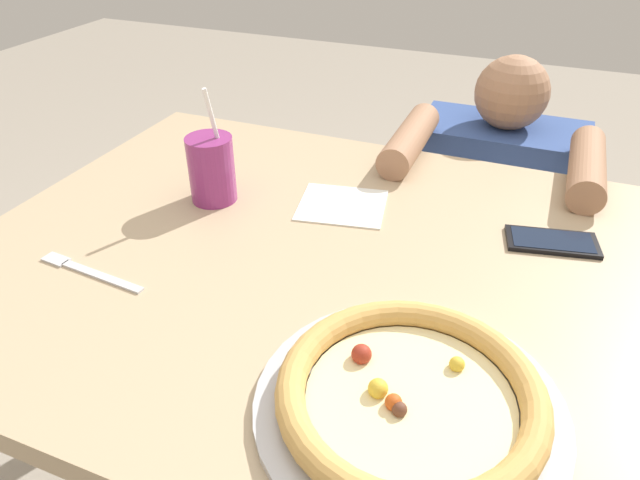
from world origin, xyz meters
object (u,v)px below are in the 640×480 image
at_px(fork, 87,271).
at_px(cell_phone, 552,241).
at_px(pizza_near, 410,397).
at_px(diner_seated, 483,247).
at_px(drink_cup_colored, 212,169).

relative_size(fork, cell_phone, 1.25).
xyz_separation_m(pizza_near, diner_seated, (-0.00, 0.92, -0.36)).
bearing_deg(pizza_near, cell_phone, 72.84).
bearing_deg(diner_seated, pizza_near, -89.92).
relative_size(cell_phone, diner_seated, 0.17).
height_order(pizza_near, fork, pizza_near).
distance_m(drink_cup_colored, cell_phone, 0.62).
xyz_separation_m(drink_cup_colored, fork, (-0.07, -0.28, -0.06)).
bearing_deg(drink_cup_colored, cell_phone, 7.34).
height_order(pizza_near, diner_seated, diner_seated).
bearing_deg(pizza_near, diner_seated, 90.08).
height_order(drink_cup_colored, cell_phone, drink_cup_colored).
bearing_deg(cell_phone, drink_cup_colored, -172.66).
xyz_separation_m(pizza_near, fork, (-0.54, 0.08, -0.02)).
relative_size(pizza_near, drink_cup_colored, 1.66).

